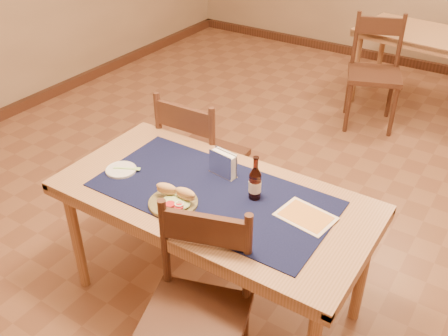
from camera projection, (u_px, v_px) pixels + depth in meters
The scene contains 14 objects.
room at pixel (294, 24), 2.70m from camera, with size 6.04×7.04×2.84m.
main_table at pixel (213, 207), 2.53m from camera, with size 1.60×0.80×0.75m.
placemat at pixel (213, 193), 2.49m from camera, with size 1.20×0.60×0.01m, color #0F1337.
baseboard at pixel (279, 219), 3.43m from camera, with size 6.00×7.00×0.10m.
back_table at pixel (439, 44), 4.61m from camera, with size 1.53×0.90×0.75m.
chair_main_far at pixel (200, 157), 3.23m from camera, with size 0.47×0.47×0.98m.
chair_main_near at pixel (196, 312), 2.18m from camera, with size 0.56×0.56×0.96m.
chair_back_near at pixel (374, 70), 4.48m from camera, with size 0.59×0.59×0.99m.
sandwich_plate at pixel (174, 200), 2.39m from camera, with size 0.24×0.24×0.09m.
side_plate at pixel (121, 170), 2.65m from camera, with size 0.16×0.16×0.01m.
fork at pixel (129, 169), 2.65m from camera, with size 0.14×0.08×0.00m.
beer_bottle at pixel (255, 183), 2.41m from camera, with size 0.06×0.06×0.23m.
napkin_holder at pixel (223, 164), 2.59m from camera, with size 0.16×0.08×0.14m.
menu_card at pixel (306, 216), 2.32m from camera, with size 0.28×0.22×0.01m.
Camera 1 is at (1.14, -2.46, 2.21)m, focal length 40.00 mm.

